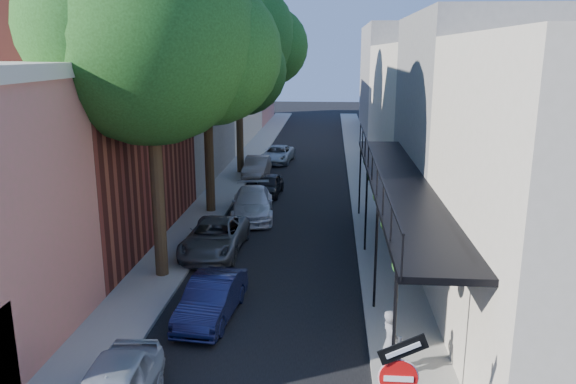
% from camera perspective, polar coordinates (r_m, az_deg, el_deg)
% --- Properties ---
extents(road_surface, '(6.00, 64.00, 0.01)m').
position_cam_1_polar(road_surface, '(38.49, 1.48, 2.75)').
color(road_surface, black).
rests_on(road_surface, ground).
extents(sidewalk_left, '(2.00, 64.00, 0.12)m').
position_cam_1_polar(sidewalk_left, '(38.89, -4.42, 2.92)').
color(sidewalk_left, gray).
rests_on(sidewalk_left, ground).
extents(sidewalk_right, '(2.00, 64.00, 0.12)m').
position_cam_1_polar(sidewalk_right, '(38.49, 7.45, 2.72)').
color(sidewalk_right, gray).
rests_on(sidewalk_right, ground).
extents(buildings_left, '(10.10, 59.10, 12.00)m').
position_cam_1_polar(buildings_left, '(38.23, -12.84, 9.80)').
color(buildings_left, '#CC7268').
rests_on(buildings_left, ground).
extents(buildings_right, '(9.80, 55.00, 10.00)m').
position_cam_1_polar(buildings_right, '(37.97, 15.33, 8.85)').
color(buildings_right, beige).
rests_on(buildings_right, ground).
extents(sign_post, '(0.89, 0.17, 2.99)m').
position_cam_1_polar(sign_post, '(10.36, 11.16, -18.54)').
color(sign_post, '#595B60').
rests_on(sign_post, ground).
extents(oak_near, '(7.48, 6.80, 11.42)m').
position_cam_1_polar(oak_near, '(18.71, -12.40, 14.71)').
color(oak_near, '#392616').
rests_on(oak_near, ground).
extents(oak_mid, '(6.60, 6.00, 10.20)m').
position_cam_1_polar(oak_mid, '(26.47, -7.40, 12.86)').
color(oak_mid, '#392616').
rests_on(oak_mid, ground).
extents(oak_far, '(7.70, 7.00, 11.90)m').
position_cam_1_polar(oak_far, '(35.36, -4.30, 15.17)').
color(oak_far, '#392616').
rests_on(oak_far, ground).
extents(parked_car_b, '(1.62, 3.78, 1.21)m').
position_cam_1_polar(parked_car_b, '(16.72, -7.78, -10.68)').
color(parked_car_b, '#13173C').
rests_on(parked_car_b, ground).
extents(parked_car_c, '(2.19, 4.58, 1.26)m').
position_cam_1_polar(parked_car_c, '(21.83, -7.45, -4.58)').
color(parked_car_c, '#53565A').
rests_on(parked_car_c, ground).
extents(parked_car_d, '(2.39, 4.79, 1.34)m').
position_cam_1_polar(parked_car_d, '(26.27, -3.63, -1.17)').
color(parked_car_d, silver).
rests_on(parked_car_d, ground).
extents(parked_car_e, '(1.53, 3.36, 1.12)m').
position_cam_1_polar(parked_car_e, '(30.34, -1.98, 0.72)').
color(parked_car_e, black).
rests_on(parked_car_e, ground).
extents(parked_car_f, '(1.39, 3.95, 1.30)m').
position_cam_1_polar(parked_car_f, '(34.53, -3.19, 2.51)').
color(parked_car_f, slate).
rests_on(parked_car_f, ground).
extents(parked_car_g, '(2.33, 4.35, 1.16)m').
position_cam_1_polar(parked_car_g, '(39.30, -1.07, 3.85)').
color(parked_car_g, '#9DA9B1').
rests_on(parked_car_g, ground).
extents(pedestrian, '(0.54, 0.68, 1.62)m').
position_cam_1_polar(pedestrian, '(13.87, 10.34, -14.79)').
color(pedestrian, slate).
rests_on(pedestrian, sidewalk_right).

